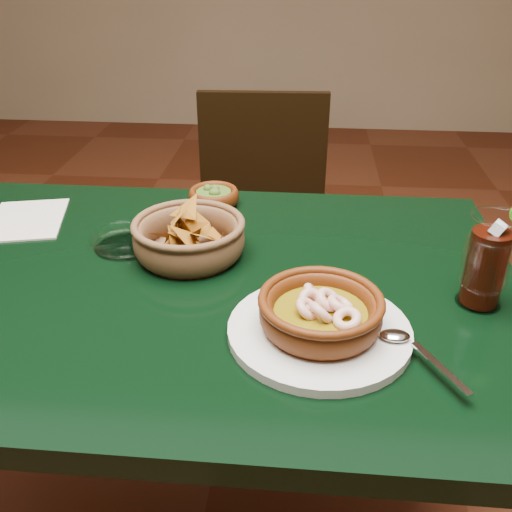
# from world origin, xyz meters

# --- Properties ---
(dining_table) EXTENTS (1.20, 0.80, 0.75)m
(dining_table) POSITION_xyz_m (0.00, 0.00, 0.65)
(dining_table) COLOR black
(dining_table) RESTS_ON ground
(dining_chair) EXTENTS (0.43, 0.43, 0.89)m
(dining_chair) POSITION_xyz_m (0.09, 0.71, 0.49)
(dining_chair) COLOR black
(dining_chair) RESTS_ON ground
(shrimp_plate) EXTENTS (0.33, 0.28, 0.08)m
(shrimp_plate) POSITION_xyz_m (0.25, -0.15, 0.78)
(shrimp_plate) COLOR silver
(shrimp_plate) RESTS_ON dining_table
(chip_basket) EXTENTS (0.24, 0.24, 0.15)m
(chip_basket) POSITION_xyz_m (0.01, 0.08, 0.79)
(chip_basket) COLOR brown
(chip_basket) RESTS_ON dining_table
(guacamole_ramekin) EXTENTS (0.13, 0.13, 0.04)m
(guacamole_ramekin) POSITION_xyz_m (0.02, 0.31, 0.77)
(guacamole_ramekin) COLOR #4A1E08
(guacamole_ramekin) RESTS_ON dining_table
(cola_drink) EXTENTS (0.16, 0.16, 0.18)m
(cola_drink) POSITION_xyz_m (0.51, -0.04, 0.83)
(cola_drink) COLOR white
(cola_drink) RESTS_ON dining_table
(glass_ashtray) EXTENTS (0.14, 0.14, 0.03)m
(glass_ashtray) POSITION_xyz_m (-0.12, 0.10, 0.77)
(glass_ashtray) COLOR white
(glass_ashtray) RESTS_ON dining_table
(paper_menu) EXTENTS (0.19, 0.23, 0.00)m
(paper_menu) POSITION_xyz_m (-0.37, 0.20, 0.75)
(paper_menu) COLOR beige
(paper_menu) RESTS_ON dining_table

